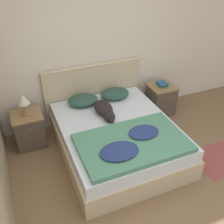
{
  "coord_description": "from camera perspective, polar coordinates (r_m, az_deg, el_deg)",
  "views": [
    {
      "loc": [
        -1.13,
        -1.76,
        2.75
      ],
      "look_at": [
        0.13,
        1.25,
        0.6
      ],
      "focal_mm": 42.0,
      "sensor_mm": 36.0,
      "label": 1
    }
  ],
  "objects": [
    {
      "name": "nightstand_right",
      "position": [
        4.94,
        10.55,
        2.75
      ],
      "size": [
        0.46,
        0.45,
        0.56
      ],
      "color": "#4C4238",
      "rests_on": "ground_plane"
    },
    {
      "name": "wall_back",
      "position": [
        4.31,
        -6.31,
        13.14
      ],
      "size": [
        9.0,
        0.06,
        2.55
      ],
      "color": "beige",
      "rests_on": "ground_plane"
    },
    {
      "name": "headboard",
      "position": [
        4.59,
        -3.93,
        4.52
      ],
      "size": [
        1.72,
        0.06,
        1.05
      ],
      "color": "#C6B28E",
      "rests_on": "ground_plane"
    },
    {
      "name": "book_stack",
      "position": [
        4.79,
        10.91,
        5.96
      ],
      "size": [
        0.18,
        0.2,
        0.07
      ],
      "color": "#337547",
      "rests_on": "nightstand_right"
    },
    {
      "name": "quilt",
      "position": [
        3.43,
        4.33,
        -6.72
      ],
      "size": [
        1.41,
        0.9,
        0.12
      ],
      "color": "#4C8466",
      "rests_on": "bed"
    },
    {
      "name": "pillow_left",
      "position": [
        4.28,
        -6.33,
        2.57
      ],
      "size": [
        0.49,
        0.38,
        0.14
      ],
      "color": "#284C3D",
      "rests_on": "bed"
    },
    {
      "name": "nightstand_left",
      "position": [
        4.29,
        -17.57,
        -3.59
      ],
      "size": [
        0.46,
        0.45,
        0.56
      ],
      "color": "#4C4238",
      "rests_on": "ground_plane"
    },
    {
      "name": "dog",
      "position": [
        3.99,
        -1.61,
        0.49
      ],
      "size": [
        0.26,
        0.65,
        0.18
      ],
      "color": "black",
      "rests_on": "bed"
    },
    {
      "name": "bed",
      "position": [
        3.97,
        1.11,
        -5.75
      ],
      "size": [
        1.64,
        1.97,
        0.5
      ],
      "color": "#C6B28E",
      "rests_on": "ground_plane"
    },
    {
      "name": "table_lamp",
      "position": [
        4.01,
        -18.84,
        2.52
      ],
      "size": [
        0.18,
        0.18,
        0.35
      ],
      "color": "#9E7A4C",
      "rests_on": "nightstand_left"
    },
    {
      "name": "rug",
      "position": [
        4.35,
        23.11,
        -9.15
      ],
      "size": [
        0.91,
        0.63,
        0.0
      ],
      "color": "#93423D",
      "rests_on": "ground_plane"
    },
    {
      "name": "pillow_right",
      "position": [
        4.44,
        0.63,
        4.03
      ],
      "size": [
        0.49,
        0.38,
        0.14
      ],
      "color": "#284C3D",
      "rests_on": "bed"
    },
    {
      "name": "ground_plane",
      "position": [
        3.46,
        6.39,
        -19.7
      ],
      "size": [
        16.0,
        16.0,
        0.0
      ],
      "primitive_type": "plane",
      "color": "brown"
    }
  ]
}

